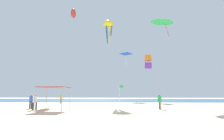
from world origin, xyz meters
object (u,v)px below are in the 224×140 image
person_rightmost (35,100)px  person_central (31,100)px  kite_inflatable_red (73,13)px  canopy_tent (54,88)px  kite_diamond_blue (126,55)px  kite_delta_green (162,20)px  kite_octopus_yellow (108,25)px  person_leftmost (61,98)px  kite_box_orange (148,62)px  banner_flag (120,93)px  person_near_tent (160,100)px

person_rightmost → person_central: bearing=108.0°
kite_inflatable_red → canopy_tent: bearing=-1.4°
kite_diamond_blue → kite_delta_green: (5.63, -17.89, 1.84)m
canopy_tent → kite_octopus_yellow: size_ratio=0.65×
person_leftmost → person_rightmost: (1.66, -13.60, 0.02)m
kite_diamond_blue → kite_inflatable_red: (-13.96, -3.50, 10.52)m
kite_box_orange → kite_diamond_blue: bearing=-125.8°
kite_inflatable_red → person_rightmost: bearing=-6.8°
person_central → kite_diamond_blue: kite_diamond_blue is taller
banner_flag → kite_octopus_yellow: 15.55m
banner_flag → kite_box_orange: size_ratio=0.95×
canopy_tent → kite_diamond_blue: (9.01, 27.31, 9.97)m
person_near_tent → kite_diamond_blue: kite_diamond_blue is taller
person_central → kite_diamond_blue: bearing=-91.2°
kite_delta_green → kite_inflatable_red: 25.81m
canopy_tent → kite_octopus_yellow: bearing=69.5°
person_central → kite_inflatable_red: kite_inflatable_red is taller
kite_delta_green → person_rightmost: bearing=-21.2°
person_near_tent → person_leftmost: (-16.15, 11.90, -0.03)m
kite_octopus_yellow → kite_box_orange: size_ratio=1.40×
person_leftmost → person_rightmost: 13.70m
kite_octopus_yellow → person_near_tent: bearing=123.6°
kite_octopus_yellow → kite_inflatable_red: (-10.06, 10.12, 7.55)m
person_leftmost → person_near_tent: bearing=51.9°
kite_box_orange → kite_inflatable_red: bearing=-83.3°
canopy_tent → kite_diamond_blue: kite_diamond_blue is taller
person_near_tent → banner_flag: 6.33m
person_near_tent → kite_diamond_blue: bearing=-151.4°
person_near_tent → person_central: size_ratio=1.05×
person_leftmost → person_central: 12.15m
person_central → person_rightmost: person_rightmost is taller
person_rightmost → canopy_tent: bearing=-34.2°
canopy_tent → person_central: (-3.58, 1.99, -1.39)m
canopy_tent → person_near_tent: size_ratio=1.55×
canopy_tent → person_near_tent: (12.12, 2.24, -1.34)m
person_rightmost → kite_inflatable_red: kite_inflatable_red is taller
person_central → kite_octopus_yellow: size_ratio=0.40×
person_rightmost → kite_delta_green: (17.01, 8.89, 13.15)m
person_near_tent → person_rightmost: 14.59m
kite_delta_green → person_near_tent: bearing=21.9°
person_leftmost → kite_inflatable_red: bearing=-176.3°
person_near_tent → canopy_tent: bearing=-58.0°
canopy_tent → person_central: size_ratio=1.62×
person_rightmost → banner_flag: size_ratio=0.61×
person_near_tent → person_central: (-15.70, -0.25, -0.05)m
person_rightmost → kite_inflatable_red: 32.02m
canopy_tent → banner_flag: (7.33, 6.30, -0.56)m
person_central → banner_flag: (10.91, 4.31, 0.83)m
person_leftmost → kite_delta_green: size_ratio=0.35×
person_rightmost → kite_delta_green: size_ratio=0.35×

